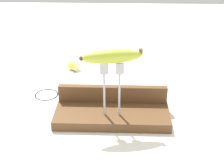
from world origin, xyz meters
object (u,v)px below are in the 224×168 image
(fork_stand_center, at_px, (112,85))
(banana_chunk_near, at_px, (74,66))
(wire_coil, at_px, (46,94))
(banana_raised_center, at_px, (112,56))

(fork_stand_center, bearing_deg, banana_chunk_near, 114.31)
(fork_stand_center, height_order, wire_coil, fork_stand_center)
(banana_raised_center, distance_m, banana_chunk_near, 0.48)
(fork_stand_center, distance_m, banana_chunk_near, 0.44)
(banana_chunk_near, bearing_deg, fork_stand_center, -65.69)
(banana_chunk_near, height_order, wire_coil, banana_chunk_near)
(banana_raised_center, relative_size, banana_chunk_near, 3.55)
(banana_raised_center, bearing_deg, banana_chunk_near, 114.30)
(banana_chunk_near, xyz_separation_m, wire_coil, (-0.07, -0.22, -0.02))
(fork_stand_center, bearing_deg, banana_raised_center, -168.84)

